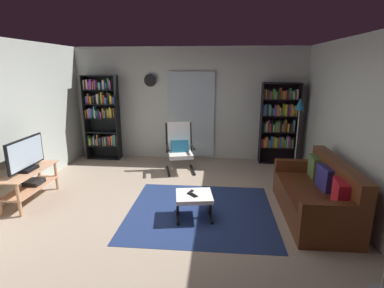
{
  "coord_description": "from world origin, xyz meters",
  "views": [
    {
      "loc": [
        0.7,
        -4.06,
        2.15
      ],
      "look_at": [
        0.28,
        0.63,
        0.93
      ],
      "focal_mm": 27.8,
      "sensor_mm": 36.0,
      "label": 1
    }
  ],
  "objects": [
    {
      "name": "leather_sofa",
      "position": [
        2.17,
        0.12,
        0.32
      ],
      "size": [
        0.81,
        1.81,
        0.85
      ],
      "color": "#5A2C15",
      "rests_on": "ground"
    },
    {
      "name": "wall_back",
      "position": [
        0.0,
        2.9,
        1.3
      ],
      "size": [
        5.6,
        0.06,
        2.6
      ],
      "primitive_type": "cube",
      "color": "silver",
      "rests_on": "ground"
    },
    {
      "name": "lounge_armchair",
      "position": [
        -0.1,
        1.95,
        0.53
      ],
      "size": [
        0.7,
        0.76,
        1.02
      ],
      "color": "black",
      "rests_on": "ground"
    },
    {
      "name": "area_rug",
      "position": [
        0.46,
        0.07,
        0.0
      ],
      "size": [
        2.19,
        2.02,
        0.01
      ],
      "primitive_type": "cube",
      "color": "navy",
      "rests_on": "ground"
    },
    {
      "name": "cell_phone",
      "position": [
        0.37,
        -0.14,
        0.37
      ],
      "size": [
        0.14,
        0.15,
        0.01
      ],
      "primitive_type": "cube",
      "rotation": [
        0.0,
        0.0,
        0.7
      ],
      "color": "black",
      "rests_on": "ottoman"
    },
    {
      "name": "glass_door_panel",
      "position": [
        0.05,
        2.83,
        1.05
      ],
      "size": [
        1.1,
        0.01,
        2.0
      ],
      "primitive_type": "cube",
      "color": "silver"
    },
    {
      "name": "ottoman",
      "position": [
        0.37,
        -0.09,
        0.3
      ],
      "size": [
        0.59,
        0.55,
        0.36
      ],
      "color": "white",
      "rests_on": "ground"
    },
    {
      "name": "wall_clock",
      "position": [
        -0.89,
        2.82,
        1.85
      ],
      "size": [
        0.29,
        0.03,
        0.29
      ],
      "color": "silver"
    },
    {
      "name": "television",
      "position": [
        -2.34,
        0.2,
        0.79
      ],
      "size": [
        0.2,
        0.87,
        0.53
      ],
      "color": "black",
      "rests_on": "tv_stand"
    },
    {
      "name": "bookshelf_near_sofa",
      "position": [
        2.05,
        2.68,
        0.97
      ],
      "size": [
        0.82,
        0.3,
        1.82
      ],
      "color": "black",
      "rests_on": "ground"
    },
    {
      "name": "floor_lamp_by_shelf",
      "position": [
        2.29,
        1.93,
        1.26
      ],
      "size": [
        0.22,
        0.22,
        1.56
      ],
      "color": "#A5A5AD",
      "rests_on": "ground"
    },
    {
      "name": "tv_stand",
      "position": [
        -2.34,
        0.22,
        0.35
      ],
      "size": [
        0.42,
        1.13,
        0.54
      ],
      "color": "tan",
      "rests_on": "ground"
    },
    {
      "name": "bookshelf_near_tv",
      "position": [
        -2.03,
        2.65,
        1.09
      ],
      "size": [
        0.78,
        0.3,
        1.97
      ],
      "color": "black",
      "rests_on": "ground"
    },
    {
      "name": "tv_remote",
      "position": [
        0.32,
        -0.04,
        0.37
      ],
      "size": [
        0.09,
        0.15,
        0.02
      ],
      "primitive_type": "cube",
      "rotation": [
        0.0,
        0.0,
        -0.37
      ],
      "color": "black",
      "rests_on": "ottoman"
    },
    {
      "name": "ground_plane",
      "position": [
        0.0,
        0.0,
        0.0
      ],
      "size": [
        7.02,
        7.02,
        0.0
      ],
      "primitive_type": "plane",
      "color": "tan"
    },
    {
      "name": "wall_right",
      "position": [
        2.7,
        0.0,
        1.3
      ],
      "size": [
        0.06,
        6.0,
        2.6
      ],
      "primitive_type": "cube",
      "color": "silver",
      "rests_on": "ground"
    }
  ]
}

